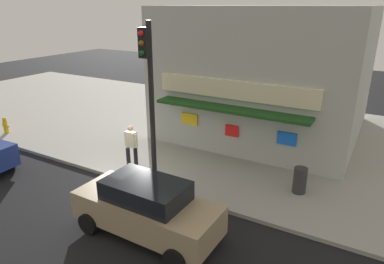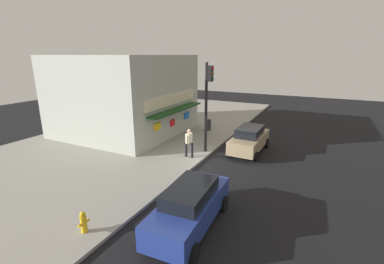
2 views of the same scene
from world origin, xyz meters
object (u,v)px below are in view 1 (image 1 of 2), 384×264
at_px(fire_hydrant, 5,125).
at_px(parked_car_tan, 147,208).
at_px(trash_can, 300,180).
at_px(traffic_light, 149,86).
at_px(pedestrian, 131,145).

xyz_separation_m(fire_hydrant, parked_car_tan, (11.23, -3.02, 0.34)).
height_order(trash_can, parked_car_tan, parked_car_tan).
xyz_separation_m(traffic_light, fire_hydrant, (-9.69, 0.60, -3.25)).
relative_size(traffic_light, pedestrian, 3.17).
xyz_separation_m(traffic_light, pedestrian, (-1.44, 0.59, -2.64)).
distance_m(traffic_light, parked_car_tan, 4.08).
bearing_deg(parked_car_tan, fire_hydrant, 164.97).
xyz_separation_m(trash_can, parked_car_tan, (-3.30, -4.38, 0.28)).
distance_m(fire_hydrant, trash_can, 14.60).
relative_size(trash_can, parked_car_tan, 0.21).
bearing_deg(parked_car_tan, traffic_light, 122.49).
distance_m(fire_hydrant, parked_car_tan, 11.63).
xyz_separation_m(fire_hydrant, pedestrian, (8.25, -0.01, 0.61)).
distance_m(pedestrian, parked_car_tan, 4.24).
relative_size(fire_hydrant, pedestrian, 0.46).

